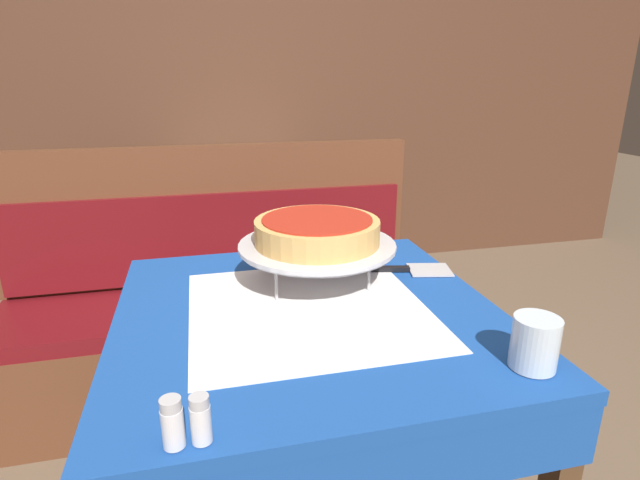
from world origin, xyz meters
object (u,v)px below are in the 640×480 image
at_px(dining_table_front, 309,346).
at_px(pizza_server, 407,269).
at_px(pizza_pan_stand, 317,247).
at_px(dining_table_rear, 239,194).
at_px(condiment_caddy, 218,166).
at_px(pepper_shaker, 201,419).
at_px(napkin_holder, 311,237).
at_px(salt_shaker, 172,423).
at_px(deep_dish_pizza, 317,231).
at_px(booth_bench, 220,326).
at_px(water_glass_near, 535,343).

height_order(dining_table_front, pizza_server, pizza_server).
xyz_separation_m(dining_table_front, pizza_pan_stand, (0.05, 0.13, 0.20)).
xyz_separation_m(dining_table_rear, condiment_caddy, (-0.11, 0.08, 0.15)).
bearing_deg(pizza_pan_stand, pepper_shaker, -119.60).
distance_m(pizza_pan_stand, napkin_holder, 0.26).
xyz_separation_m(pepper_shaker, napkin_holder, (0.34, 0.77, 0.01)).
bearing_deg(salt_shaker, condiment_caddy, 85.74).
height_order(pizza_server, pepper_shaker, pepper_shaker).
xyz_separation_m(dining_table_rear, salt_shaker, (-0.27, -2.15, 0.16)).
relative_size(dining_table_rear, pizza_pan_stand, 1.99).
bearing_deg(condiment_caddy, salt_shaker, -94.26).
bearing_deg(dining_table_rear, deep_dish_pizza, -87.82).
distance_m(booth_bench, napkin_holder, 0.76).
relative_size(pepper_shaker, condiment_caddy, 0.50).
bearing_deg(pepper_shaker, napkin_holder, 66.46).
bearing_deg(condiment_caddy, dining_table_front, -86.42).
bearing_deg(pizza_server, deep_dish_pizza, -173.16).
bearing_deg(pizza_server, dining_table_rear, 101.28).
distance_m(salt_shaker, napkin_holder, 0.86).
bearing_deg(water_glass_near, salt_shaker, -174.68).
relative_size(salt_shaker, pepper_shaker, 1.03).
height_order(deep_dish_pizza, napkin_holder, deep_dish_pizza).
relative_size(water_glass_near, pepper_shaker, 1.29).
height_order(pizza_pan_stand, pizza_server, pizza_pan_stand).
height_order(pepper_shaker, condiment_caddy, condiment_caddy).
xyz_separation_m(salt_shaker, napkin_holder, (0.37, 0.77, 0.01)).
height_order(booth_bench, condiment_caddy, booth_bench).
relative_size(pizza_pan_stand, pepper_shaker, 5.17).
distance_m(dining_table_rear, condiment_caddy, 0.20).
bearing_deg(dining_table_front, condiment_caddy, 93.58).
relative_size(pizza_pan_stand, water_glass_near, 4.02).
height_order(water_glass_near, pepper_shaker, water_glass_near).
height_order(water_glass_near, salt_shaker, water_glass_near).
height_order(pepper_shaker, napkin_holder, napkin_holder).
xyz_separation_m(pizza_server, napkin_holder, (-0.22, 0.22, 0.04)).
bearing_deg(dining_table_front, napkin_holder, 76.33).
height_order(salt_shaker, pepper_shaker, salt_shaker).
height_order(dining_table_rear, pepper_shaker, pepper_shaker).
height_order(deep_dish_pizza, condiment_caddy, deep_dish_pizza).
bearing_deg(pizza_pan_stand, water_glass_near, -57.64).
xyz_separation_m(dining_table_rear, deep_dish_pizza, (0.06, -1.63, 0.27)).
distance_m(pizza_pan_stand, condiment_caddy, 1.72).
relative_size(pizza_server, salt_shaker, 3.51).
xyz_separation_m(pizza_pan_stand, water_glass_near, (0.29, -0.46, -0.05)).
distance_m(booth_bench, water_glass_near, 1.41).
distance_m(dining_table_front, pepper_shaker, 0.48).
height_order(dining_table_front, napkin_holder, napkin_holder).
bearing_deg(salt_shaker, pizza_pan_stand, 57.28).
distance_m(dining_table_rear, salt_shaker, 2.17).
bearing_deg(pepper_shaker, dining_table_rear, 83.83).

